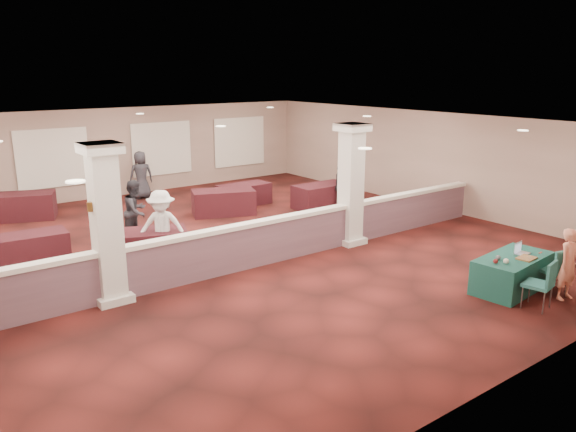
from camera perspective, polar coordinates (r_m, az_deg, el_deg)
ground at (r=14.65m, az=-6.47°, el=-3.44°), size 16.00×16.00×0.00m
wall_back at (r=21.44m, az=-17.63°, el=6.13°), size 16.00×0.04×3.20m
wall_front at (r=8.60m, az=21.68°, el=-6.35°), size 16.00×0.04×3.20m
wall_right at (r=19.46m, az=14.18°, el=5.56°), size 0.04×16.00×3.20m
ceiling at (r=14.00m, az=-6.85°, el=9.11°), size 16.00×16.00×0.02m
partition_wall at (r=13.27m, az=-3.23°, el=-2.74°), size 15.60×0.28×1.10m
column_left at (r=11.49m, az=-17.98°, el=-0.66°), size 0.72×0.72×3.20m
column_right at (r=14.82m, az=6.40°, el=3.32°), size 0.72×0.72×3.20m
sconce_left at (r=11.32m, az=-19.45°, el=0.89°), size 0.12×0.12×0.18m
sconce_right at (r=11.49m, az=-16.81°, el=1.31°), size 0.12×0.12×0.18m
near_table at (r=12.83m, az=21.79°, el=-5.39°), size 1.99×1.15×0.73m
conf_chair_main at (r=12.84m, az=25.66°, el=-4.73°), size 0.59×0.60×0.99m
conf_chair_side at (r=11.93m, az=24.51°, el=-6.03°), size 0.58×0.59×0.99m
woman at (r=12.64m, az=26.61°, el=-4.41°), size 0.56×0.40×1.47m
far_table_front_left at (r=14.91m, az=-24.80°, el=-2.99°), size 1.81×1.00×0.71m
far_table_front_center at (r=13.95m, az=-14.24°, el=-3.04°), size 2.17×1.60×0.79m
far_table_front_right at (r=19.02m, az=3.43°, el=2.08°), size 1.93×0.97×0.78m
far_table_back_left at (r=19.33m, az=-25.52°, el=0.89°), size 2.23×1.66×0.81m
far_table_back_center at (r=18.16m, az=-6.57°, el=1.41°), size 2.18×1.62×0.79m
far_table_back_right at (r=19.39m, az=-4.49°, el=2.20°), size 1.82×0.96×0.72m
attendee_a at (r=15.58m, az=-15.18°, el=0.47°), size 0.92×0.85×1.70m
attendee_b at (r=13.66m, az=-12.70°, el=-1.13°), size 1.25×1.07×1.80m
attendee_c at (r=18.73m, az=5.34°, el=3.01°), size 0.83×0.99×1.53m
attendee_d at (r=20.88m, az=-14.71°, el=4.06°), size 0.90×0.57×1.72m
laptop_base at (r=12.95m, az=22.72°, el=-3.54°), size 0.35×0.26×0.02m
laptop_screen at (r=12.96m, az=22.31°, el=-2.94°), size 0.33×0.05×0.22m
screen_glow at (r=12.96m, az=22.33°, el=-3.00°), size 0.30×0.04×0.19m
knitting at (r=12.66m, az=23.07°, el=-3.96°), size 0.43×0.34×0.03m
yarn_cream at (r=12.18m, az=21.28°, el=-4.29°), size 0.11×0.11×0.11m
yarn_red at (r=12.11m, az=20.33°, el=-4.33°), size 0.10×0.10×0.10m
yarn_grey at (r=12.35m, az=20.57°, el=-3.98°), size 0.10×0.10×0.10m
scissors at (r=13.18m, az=24.26°, el=-3.41°), size 0.12×0.04×0.01m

